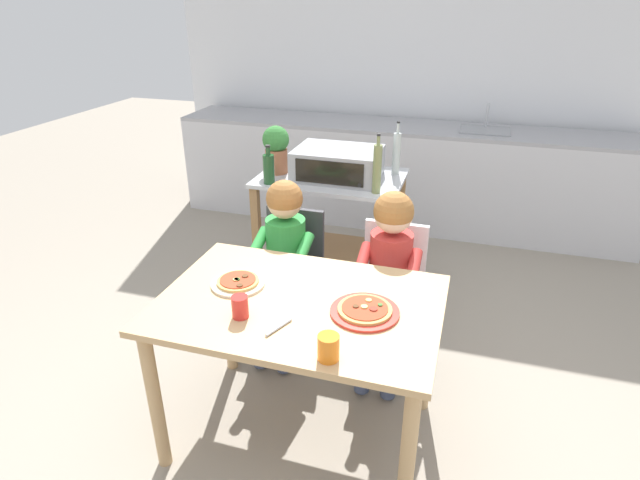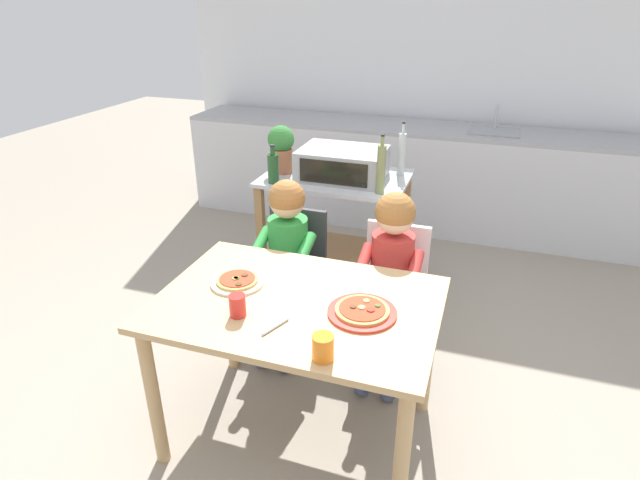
{
  "view_description": "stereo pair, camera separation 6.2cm",
  "coord_description": "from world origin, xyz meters",
  "px_view_note": "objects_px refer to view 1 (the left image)",
  "views": [
    {
      "loc": [
        0.63,
        -1.76,
        1.94
      ],
      "look_at": [
        0.0,
        0.3,
        0.9
      ],
      "focal_mm": 29.09,
      "sensor_mm": 36.0,
      "label": 1
    },
    {
      "loc": [
        0.69,
        -1.74,
        1.94
      ],
      "look_at": [
        0.0,
        0.3,
        0.9
      ],
      "focal_mm": 29.09,
      "sensor_mm": 36.0,
      "label": 2
    }
  ],
  "objects_px": {
    "bottle_tall_green_wine": "(396,153)",
    "bottle_slim_sauce": "(377,168)",
    "bottle_dark_olive_oil": "(269,168)",
    "pizza_plate_cream": "(238,282)",
    "drinking_cup_orange": "(328,347)",
    "toaster_oven": "(338,163)",
    "serving_spoon": "(279,327)",
    "drinking_cup_red": "(240,307)",
    "dining_chair_right": "(390,287)",
    "dining_table": "(300,323)",
    "potted_herb_plant": "(276,148)",
    "child_in_red_shirt": "(389,264)",
    "pizza_plate_red_rimmed": "(365,311)",
    "kitchen_island_cart": "(331,216)",
    "dining_chair_left": "(291,268)",
    "child_in_green_shirt": "(282,248)"
  },
  "relations": [
    {
      "from": "bottle_dark_olive_oil",
      "to": "pizza_plate_cream",
      "type": "xyz_separation_m",
      "value": [
        0.26,
        -1.03,
        -0.19
      ]
    },
    {
      "from": "potted_herb_plant",
      "to": "dining_chair_right",
      "type": "distance_m",
      "value": 1.21
    },
    {
      "from": "drinking_cup_orange",
      "to": "toaster_oven",
      "type": "bearing_deg",
      "value": 104.17
    },
    {
      "from": "bottle_slim_sauce",
      "to": "pizza_plate_red_rimmed",
      "type": "height_order",
      "value": "bottle_slim_sauce"
    },
    {
      "from": "serving_spoon",
      "to": "pizza_plate_red_rimmed",
      "type": "bearing_deg",
      "value": 34.52
    },
    {
      "from": "serving_spoon",
      "to": "drinking_cup_red",
      "type": "bearing_deg",
      "value": 169.6
    },
    {
      "from": "bottle_slim_sauce",
      "to": "dining_table",
      "type": "relative_size",
      "value": 0.3
    },
    {
      "from": "dining_table",
      "to": "serving_spoon",
      "type": "height_order",
      "value": "serving_spoon"
    },
    {
      "from": "potted_herb_plant",
      "to": "child_in_green_shirt",
      "type": "height_order",
      "value": "potted_herb_plant"
    },
    {
      "from": "potted_herb_plant",
      "to": "drinking_cup_red",
      "type": "xyz_separation_m",
      "value": [
        0.41,
        -1.48,
        -0.22
      ]
    },
    {
      "from": "bottle_slim_sauce",
      "to": "drinking_cup_orange",
      "type": "xyz_separation_m",
      "value": [
        0.12,
        -1.44,
        -0.21
      ]
    },
    {
      "from": "dining_chair_right",
      "to": "child_in_green_shirt",
      "type": "bearing_deg",
      "value": -171.88
    },
    {
      "from": "dining_chair_right",
      "to": "bottle_tall_green_wine",
      "type": "bearing_deg",
      "value": 99.36
    },
    {
      "from": "dining_chair_left",
      "to": "drinking_cup_orange",
      "type": "bearing_deg",
      "value": -63.15
    },
    {
      "from": "toaster_oven",
      "to": "bottle_tall_green_wine",
      "type": "xyz_separation_m",
      "value": [
        0.34,
        0.18,
        0.05
      ]
    },
    {
      "from": "child_in_red_shirt",
      "to": "bottle_slim_sauce",
      "type": "bearing_deg",
      "value": 108.68
    },
    {
      "from": "bottle_slim_sauce",
      "to": "pizza_plate_red_rimmed",
      "type": "bearing_deg",
      "value": -80.65
    },
    {
      "from": "child_in_red_shirt",
      "to": "pizza_plate_cream",
      "type": "xyz_separation_m",
      "value": [
        -0.59,
        -0.52,
        0.08
      ]
    },
    {
      "from": "bottle_tall_green_wine",
      "to": "bottle_slim_sauce",
      "type": "bearing_deg",
      "value": -97.36
    },
    {
      "from": "kitchen_island_cart",
      "to": "child_in_red_shirt",
      "type": "height_order",
      "value": "child_in_red_shirt"
    },
    {
      "from": "dining_chair_left",
      "to": "dining_table",
      "type": "bearing_deg",
      "value": -66.84
    },
    {
      "from": "drinking_cup_red",
      "to": "drinking_cup_orange",
      "type": "distance_m",
      "value": 0.44
    },
    {
      "from": "child_in_green_shirt",
      "to": "drinking_cup_orange",
      "type": "xyz_separation_m",
      "value": [
        0.53,
        -0.93,
        0.13
      ]
    },
    {
      "from": "bottle_dark_olive_oil",
      "to": "serving_spoon",
      "type": "xyz_separation_m",
      "value": [
        0.56,
        -1.3,
        -0.2
      ]
    },
    {
      "from": "potted_herb_plant",
      "to": "dining_chair_right",
      "type": "bearing_deg",
      "value": -34.65
    },
    {
      "from": "bottle_dark_olive_oil",
      "to": "bottle_slim_sauce",
      "type": "distance_m",
      "value": 0.67
    },
    {
      "from": "bottle_dark_olive_oil",
      "to": "bottle_slim_sauce",
      "type": "bearing_deg",
      "value": 2.35
    },
    {
      "from": "bottle_slim_sauce",
      "to": "potted_herb_plant",
      "type": "distance_m",
      "value": 0.73
    },
    {
      "from": "dining_chair_left",
      "to": "pizza_plate_cream",
      "type": "xyz_separation_m",
      "value": [
        0.0,
        -0.67,
        0.28
      ]
    },
    {
      "from": "dining_chair_left",
      "to": "potted_herb_plant",
      "type": "bearing_deg",
      "value": 117.03
    },
    {
      "from": "kitchen_island_cart",
      "to": "dining_table",
      "type": "xyz_separation_m",
      "value": [
        0.24,
        -1.33,
        0.07
      ]
    },
    {
      "from": "dining_chair_left",
      "to": "dining_chair_right",
      "type": "height_order",
      "value": "same"
    },
    {
      "from": "bottle_slim_sauce",
      "to": "pizza_plate_cream",
      "type": "bearing_deg",
      "value": -111.02
    },
    {
      "from": "pizza_plate_cream",
      "to": "drinking_cup_red",
      "type": "height_order",
      "value": "drinking_cup_red"
    },
    {
      "from": "serving_spoon",
      "to": "toaster_oven",
      "type": "bearing_deg",
      "value": 96.72
    },
    {
      "from": "potted_herb_plant",
      "to": "child_in_red_shirt",
      "type": "distance_m",
      "value": 1.2
    },
    {
      "from": "bottle_slim_sauce",
      "to": "dining_chair_left",
      "type": "xyz_separation_m",
      "value": [
        -0.41,
        -0.39,
        -0.52
      ]
    },
    {
      "from": "toaster_oven",
      "to": "bottle_slim_sauce",
      "type": "relative_size",
      "value": 1.51
    },
    {
      "from": "bottle_tall_green_wine",
      "to": "dining_table",
      "type": "xyz_separation_m",
      "value": [
        -0.15,
        -1.5,
        -0.36
      ]
    },
    {
      "from": "dining_chair_right",
      "to": "drinking_cup_orange",
      "type": "distance_m",
      "value": 1.07
    },
    {
      "from": "bottle_slim_sauce",
      "to": "serving_spoon",
      "type": "height_order",
      "value": "bottle_slim_sauce"
    },
    {
      "from": "pizza_plate_red_rimmed",
      "to": "serving_spoon",
      "type": "bearing_deg",
      "value": -145.48
    },
    {
      "from": "dining_chair_left",
      "to": "pizza_plate_red_rimmed",
      "type": "bearing_deg",
      "value": -50.8
    },
    {
      "from": "toaster_oven",
      "to": "pizza_plate_red_rimmed",
      "type": "bearing_deg",
      "value": -70.17
    },
    {
      "from": "potted_herb_plant",
      "to": "dining_chair_right",
      "type": "height_order",
      "value": "potted_herb_plant"
    },
    {
      "from": "kitchen_island_cart",
      "to": "dining_chair_left",
      "type": "height_order",
      "value": "kitchen_island_cart"
    },
    {
      "from": "bottle_tall_green_wine",
      "to": "pizza_plate_red_rimmed",
      "type": "xyz_separation_m",
      "value": [
        0.13,
        -1.51,
        -0.23
      ]
    },
    {
      "from": "bottle_dark_olive_oil",
      "to": "pizza_plate_cream",
      "type": "distance_m",
      "value": 1.08
    },
    {
      "from": "dining_chair_left",
      "to": "dining_chair_right",
      "type": "distance_m",
      "value": 0.59
    },
    {
      "from": "bottle_slim_sauce",
      "to": "pizza_plate_cream",
      "type": "relative_size",
      "value": 1.47
    }
  ]
}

